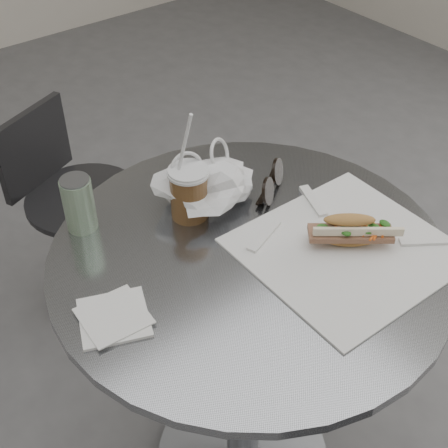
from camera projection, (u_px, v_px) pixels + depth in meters
cafe_table at (246, 345)px, 1.35m from camera, size 0.76×0.76×0.74m
chair_far at (80, 225)px, 1.92m from camera, size 0.37×0.39×0.65m
sandwich_paper at (346, 249)px, 1.17m from camera, size 0.37×0.35×0.00m
banh_mi at (350, 231)px, 1.17m from camera, size 0.20×0.18×0.07m
iced_coffee at (189, 192)px, 1.22m from camera, size 0.08×0.08×0.24m
sunglasses at (271, 183)px, 1.30m from camera, size 0.12×0.09×0.06m
plastic_bag at (209, 187)px, 1.25m from camera, size 0.22×0.18×0.10m
napkin_stack at (114, 317)px, 1.04m from camera, size 0.15×0.15×0.01m
drink_can at (79, 204)px, 1.19m from camera, size 0.06×0.06×0.11m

